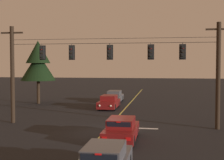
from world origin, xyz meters
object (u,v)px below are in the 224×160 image
at_px(car_oncoming_trailing, 114,97).
at_px(traffic_light_right_inner, 151,52).
at_px(traffic_light_left_inner, 71,52).
at_px(traffic_light_leftmost, 42,53).
at_px(traffic_light_rightmost, 183,52).
at_px(car_oncoming_lead, 109,102).
at_px(traffic_light_centre, 110,52).
at_px(tree_verge_near, 38,63).
at_px(car_waiting_near_lane, 121,130).

bearing_deg(car_oncoming_trailing, traffic_light_right_inner, -71.64).
relative_size(traffic_light_left_inner, car_oncoming_trailing, 0.28).
xyz_separation_m(traffic_light_leftmost, car_oncoming_trailing, (3.25, 15.26, -4.86)).
bearing_deg(traffic_light_rightmost, car_oncoming_trailing, 115.67).
distance_m(traffic_light_left_inner, car_oncoming_lead, 10.59).
xyz_separation_m(traffic_light_leftmost, traffic_light_left_inner, (2.33, 0.00, 0.00)).
bearing_deg(traffic_light_right_inner, traffic_light_centre, 180.00).
bearing_deg(traffic_light_right_inner, traffic_light_rightmost, 0.00).
distance_m(car_oncoming_trailing, tree_verge_near, 10.05).
bearing_deg(traffic_light_left_inner, car_oncoming_trailing, 86.56).
relative_size(traffic_light_leftmost, traffic_light_centre, 1.00).
height_order(traffic_light_left_inner, car_waiting_near_lane, traffic_light_left_inner).
distance_m(traffic_light_left_inner, traffic_light_centre, 2.94).
relative_size(car_waiting_near_lane, car_oncoming_trailing, 0.98).
distance_m(traffic_light_left_inner, tree_verge_near, 14.38).
relative_size(traffic_light_left_inner, traffic_light_rightmost, 1.00).
height_order(traffic_light_left_inner, traffic_light_rightmost, same).
relative_size(traffic_light_leftmost, car_oncoming_lead, 0.28).
xyz_separation_m(traffic_light_leftmost, car_waiting_near_lane, (6.77, -4.48, -4.86)).
relative_size(traffic_light_rightmost, car_oncoming_trailing, 0.28).
distance_m(traffic_light_rightmost, tree_verge_near, 20.03).
bearing_deg(car_oncoming_trailing, traffic_light_centre, -82.44).
height_order(traffic_light_centre, car_oncoming_lead, traffic_light_centre).
bearing_deg(car_oncoming_lead, traffic_light_left_inner, -97.76).
bearing_deg(traffic_light_leftmost, car_waiting_near_lane, -33.49).
xyz_separation_m(car_waiting_near_lane, car_oncoming_trailing, (-3.52, 19.74, -0.00)).
xyz_separation_m(traffic_light_left_inner, car_waiting_near_lane, (4.43, -4.48, -4.86)).
relative_size(traffic_light_centre, car_oncoming_trailing, 0.28).
xyz_separation_m(traffic_light_leftmost, tree_verge_near, (-5.34, 12.14, -0.67)).
distance_m(traffic_light_rightmost, car_waiting_near_lane, 7.63).
height_order(traffic_light_left_inner, traffic_light_centre, same).
relative_size(car_waiting_near_lane, car_oncoming_lead, 0.98).
height_order(car_waiting_near_lane, tree_verge_near, tree_verge_near).
distance_m(traffic_light_leftmost, car_waiting_near_lane, 9.46).
relative_size(traffic_light_rightmost, car_oncoming_lead, 0.28).
bearing_deg(traffic_light_centre, car_waiting_near_lane, -71.58).
distance_m(car_waiting_near_lane, tree_verge_near, 20.98).
bearing_deg(car_oncoming_trailing, car_oncoming_lead, -86.59).
height_order(traffic_light_centre, car_waiting_near_lane, traffic_light_centre).
xyz_separation_m(traffic_light_centre, car_oncoming_trailing, (-2.03, 15.26, -4.86)).
height_order(traffic_light_right_inner, car_oncoming_lead, traffic_light_right_inner).
bearing_deg(tree_verge_near, car_oncoming_trailing, 19.97).
bearing_deg(traffic_light_right_inner, traffic_light_left_inner, 180.00).
bearing_deg(tree_verge_near, traffic_light_rightmost, -37.33).
distance_m(traffic_light_rightmost, car_oncoming_trailing, 17.61).
distance_m(traffic_light_rightmost, car_oncoming_lead, 12.62).
height_order(traffic_light_left_inner, tree_verge_near, tree_verge_near).
relative_size(traffic_light_centre, car_oncoming_lead, 0.28).
bearing_deg(traffic_light_leftmost, traffic_light_left_inner, 0.00).
xyz_separation_m(traffic_light_right_inner, car_waiting_near_lane, (-1.55, -4.48, -4.86)).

